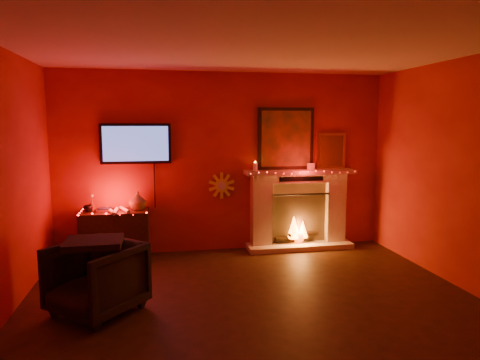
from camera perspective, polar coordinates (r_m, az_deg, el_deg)
The scene contains 6 objects.
room at distance 4.06m, azimuth 3.35°, elevation -0.80°, with size 5.00×5.00×5.00m.
fireplace at distance 6.74m, azimuth 7.74°, elevation -2.89°, with size 1.72×0.40×2.18m.
tv at distance 6.36m, azimuth -13.71°, elevation 4.71°, with size 1.00×0.07×1.24m.
sunburst_clock at distance 6.51m, azimuth -2.47°, elevation -0.75°, with size 0.40×0.03×0.40m.
console_table at distance 6.37m, azimuth -16.17°, elevation -6.82°, with size 0.94×0.56×0.97m.
armchair at distance 4.72m, azimuth -18.62°, elevation -12.34°, with size 0.78×0.80×0.73m, color black.
Camera 1 is at (-0.99, -3.89, 1.94)m, focal length 32.00 mm.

